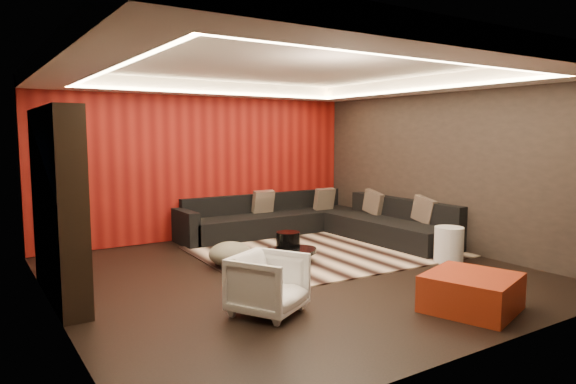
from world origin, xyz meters
TOP-DOWN VIEW (x-y plane):
  - floor at (0.00, 0.00)m, footprint 6.00×6.00m
  - ceiling at (0.00, 0.00)m, footprint 6.00×6.00m
  - wall_back at (0.00, 3.01)m, footprint 6.00×0.02m
  - wall_left at (-3.01, 0.00)m, footprint 0.02×6.00m
  - wall_right at (3.01, 0.00)m, footprint 0.02×6.00m
  - red_feature_wall at (0.00, 2.97)m, footprint 5.98×0.05m
  - soffit_back at (0.00, 2.70)m, footprint 6.00×0.60m
  - soffit_front at (0.00, -2.70)m, footprint 6.00×0.60m
  - soffit_left at (-2.70, 0.00)m, footprint 0.60×4.80m
  - soffit_right at (2.70, 0.00)m, footprint 0.60×4.80m
  - cove_back at (0.00, 2.36)m, footprint 4.80×0.08m
  - cove_front at (0.00, -2.36)m, footprint 4.80×0.08m
  - cove_left at (-2.36, 0.00)m, footprint 0.08×4.80m
  - cove_right at (2.36, 0.00)m, footprint 0.08×4.80m
  - tv_surround at (-2.85, 0.60)m, footprint 0.30×2.00m
  - tv_screen at (-2.69, 0.60)m, footprint 0.04×1.30m
  - tv_shelf at (-2.69, 0.60)m, footprint 0.04×1.60m
  - rug at (1.18, 0.79)m, footprint 4.12×3.16m
  - coffee_table at (0.10, 0.42)m, footprint 1.33×1.33m
  - drum_stool at (0.32, 0.63)m, footprint 0.41×0.41m
  - striped_pouf at (-0.57, 0.78)m, footprint 0.75×0.75m
  - white_side_table at (2.28, -0.74)m, footprint 0.55×0.55m
  - orange_ottoman at (0.81, -2.27)m, footprint 1.12×1.12m
  - armchair at (-1.10, -1.17)m, footprint 0.95×0.95m
  - sectional_sofa at (1.73, 1.86)m, footprint 3.65×3.50m
  - throw_pillows at (2.25, 1.69)m, footprint 2.02×2.78m

SIDE VIEW (x-z plane):
  - floor at x=0.00m, z-range -0.02..0.00m
  - rug at x=1.18m, z-range 0.00..0.02m
  - coffee_table at x=0.10m, z-range 0.02..0.22m
  - striped_pouf at x=-0.57m, z-range 0.02..0.36m
  - orange_ottoman at x=0.81m, z-range 0.00..0.40m
  - drum_stool at x=0.32m, z-range 0.02..0.44m
  - sectional_sofa at x=1.73m, z-range -0.11..0.64m
  - white_side_table at x=2.28m, z-range 0.00..0.53m
  - armchair at x=-1.10m, z-range 0.00..0.64m
  - throw_pillows at x=2.25m, z-range 0.37..0.87m
  - tv_shelf at x=-2.69m, z-range 0.68..0.72m
  - tv_surround at x=-2.85m, z-range 0.00..2.20m
  - wall_back at x=0.00m, z-range 0.00..2.80m
  - wall_left at x=-3.01m, z-range 0.00..2.80m
  - wall_right at x=3.01m, z-range 0.00..2.80m
  - red_feature_wall at x=0.00m, z-range 0.01..2.79m
  - tv_screen at x=-2.69m, z-range 1.05..1.85m
  - cove_back at x=0.00m, z-range 2.58..2.62m
  - cove_front at x=0.00m, z-range 2.58..2.62m
  - cove_left at x=-2.36m, z-range 2.58..2.62m
  - cove_right at x=2.36m, z-range 2.58..2.62m
  - soffit_back at x=0.00m, z-range 2.58..2.80m
  - soffit_front at x=0.00m, z-range 2.58..2.80m
  - soffit_left at x=-2.70m, z-range 2.58..2.80m
  - soffit_right at x=2.70m, z-range 2.58..2.80m
  - ceiling at x=0.00m, z-range 2.80..2.82m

